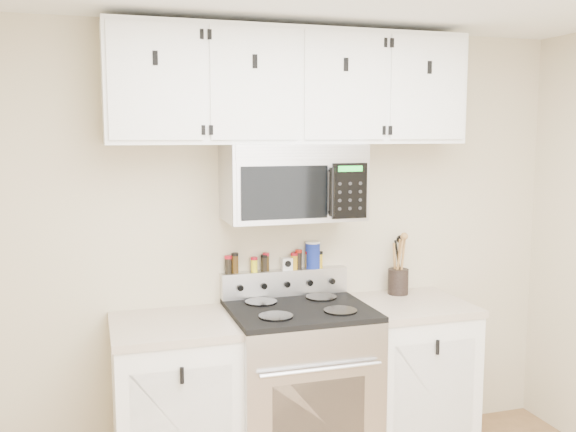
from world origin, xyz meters
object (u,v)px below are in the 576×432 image
object	(u,v)px
microwave	(293,182)
utensil_crock	(398,279)
salt_canister	(313,255)
range	(299,388)

from	to	relation	value
microwave	utensil_crock	world-z (taller)	microwave
salt_canister	utensil_crock	bearing A→B (deg)	-7.90
microwave	salt_canister	world-z (taller)	microwave
utensil_crock	microwave	bearing A→B (deg)	-173.36
range	utensil_crock	world-z (taller)	utensil_crock
microwave	salt_canister	size ratio (longest dim) A/B	4.70
microwave	salt_canister	xyz separation A→B (m)	(0.17, 0.16, -0.45)
range	microwave	world-z (taller)	microwave
range	microwave	size ratio (longest dim) A/B	1.45
microwave	utensil_crock	bearing A→B (deg)	6.64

